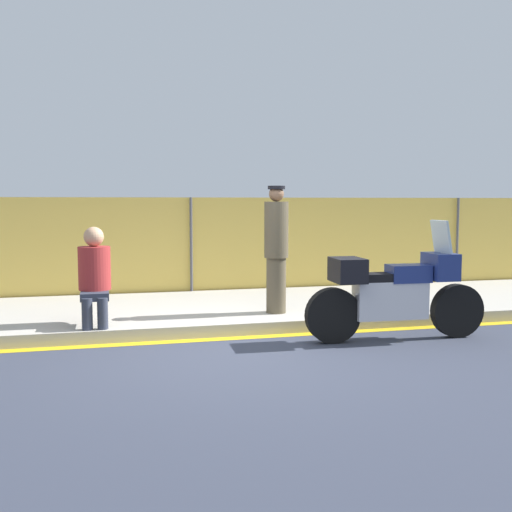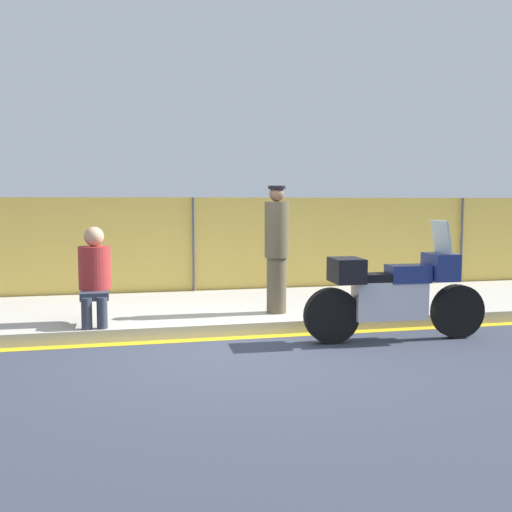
# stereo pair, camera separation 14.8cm
# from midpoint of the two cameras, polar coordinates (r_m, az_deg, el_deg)

# --- Properties ---
(ground_plane) EXTENTS (120.00, 120.00, 0.00)m
(ground_plane) POSITION_cam_midpoint_polar(r_m,az_deg,el_deg) (7.05, -1.33, -9.18)
(ground_plane) COLOR #333847
(sidewalk) EXTENTS (39.39, 3.03, 0.16)m
(sidewalk) POSITION_cam_midpoint_polar(r_m,az_deg,el_deg) (9.27, -4.28, -5.18)
(sidewalk) COLOR #ADA89E
(sidewalk) RESTS_ON ground_plane
(curb_paint_stripe) EXTENTS (39.39, 0.18, 0.01)m
(curb_paint_stripe) POSITION_cam_midpoint_polar(r_m,az_deg,el_deg) (7.74, -2.43, -7.86)
(curb_paint_stripe) COLOR gold
(curb_paint_stripe) RESTS_ON ground_plane
(storefront_fence) EXTENTS (37.42, 0.17, 1.83)m
(storefront_fence) POSITION_cam_midpoint_polar(r_m,az_deg,el_deg) (10.75, -5.62, 0.70)
(storefront_fence) COLOR gold
(storefront_fence) RESTS_ON ground_plane
(motorcycle) EXTENTS (2.38, 0.57, 1.52)m
(motorcycle) POSITION_cam_midpoint_polar(r_m,az_deg,el_deg) (7.74, 13.58, -3.40)
(motorcycle) COLOR black
(motorcycle) RESTS_ON ground_plane
(officer_standing) EXTENTS (0.34, 0.34, 1.81)m
(officer_standing) POSITION_cam_midpoint_polar(r_m,az_deg,el_deg) (8.50, 2.47, 0.79)
(officer_standing) COLOR brown
(officer_standing) RESTS_ON sidewalk
(person_seated_on_curb) EXTENTS (0.41, 0.67, 1.26)m
(person_seated_on_curb) POSITION_cam_midpoint_polar(r_m,az_deg,el_deg) (8.00, -14.62, -1.39)
(person_seated_on_curb) COLOR #2D3342
(person_seated_on_curb) RESTS_ON sidewalk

